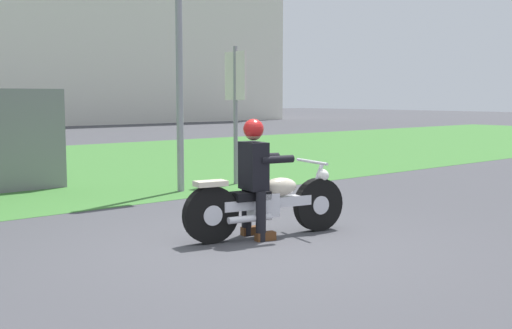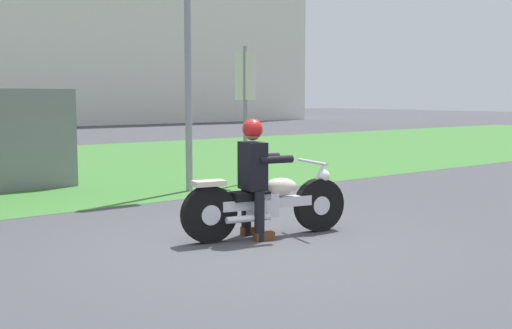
# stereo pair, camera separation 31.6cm
# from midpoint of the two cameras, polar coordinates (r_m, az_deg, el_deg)

# --- Properties ---
(ground) EXTENTS (120.00, 120.00, 0.00)m
(ground) POSITION_cam_midpoint_polar(r_m,az_deg,el_deg) (7.19, -1.53, -7.32)
(ground) COLOR #424247
(motorcycle_lead) EXTENTS (2.10, 0.75, 0.89)m
(motorcycle_lead) POSITION_cam_midpoint_polar(r_m,az_deg,el_deg) (7.61, -0.16, -3.51)
(motorcycle_lead) COLOR black
(motorcycle_lead) RESTS_ON ground
(rider_lead) EXTENTS (0.61, 0.54, 1.41)m
(rider_lead) POSITION_cam_midpoint_polar(r_m,az_deg,el_deg) (7.47, -1.31, -0.39)
(rider_lead) COLOR black
(rider_lead) RESTS_ON ground
(streetlight_pole) EXTENTS (0.96, 0.20, 5.24)m
(streetlight_pole) POSITION_cam_midpoint_polar(r_m,az_deg,el_deg) (11.43, -7.20, 14.35)
(streetlight_pole) COLOR gray
(streetlight_pole) RESTS_ON ground
(sign_banner) EXTENTS (0.08, 0.60, 2.60)m
(sign_banner) POSITION_cam_midpoint_polar(r_m,az_deg,el_deg) (12.11, -2.59, 6.36)
(sign_banner) COLOR gray
(sign_banner) RESTS_ON ground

